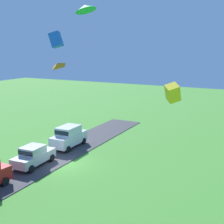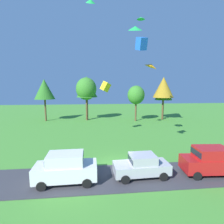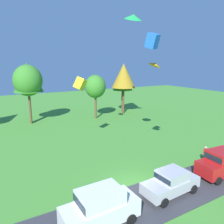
# 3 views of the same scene
# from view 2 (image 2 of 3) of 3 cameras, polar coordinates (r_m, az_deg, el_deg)

# --- Properties ---
(ground_plane) EXTENTS (120.00, 120.00, 0.00)m
(ground_plane) POSITION_cam_2_polar(r_m,az_deg,el_deg) (16.82, 1.74, -17.24)
(ground_plane) COLOR #478E33
(pavement_strip) EXTENTS (36.00, 4.40, 0.06)m
(pavement_strip) POSITION_cam_2_polar(r_m,az_deg,el_deg) (15.03, 2.82, -20.39)
(pavement_strip) COLOR #38383D
(pavement_strip) RESTS_ON ground
(car_suv_mid_row) EXTENTS (4.64, 2.13, 2.28)m
(car_suv_mid_row) POSITION_cam_2_polar(r_m,az_deg,el_deg) (14.11, -14.86, -16.91)
(car_suv_mid_row) COLOR white
(car_suv_mid_row) RESTS_ON ground
(car_sedan_by_flagpole) EXTENTS (4.48, 2.11, 1.84)m
(car_sedan_by_flagpole) POSITION_cam_2_polar(r_m,az_deg,el_deg) (14.76, 9.66, -16.68)
(car_sedan_by_flagpole) COLOR #B7B7BC
(car_sedan_by_flagpole) RESTS_ON ground
(car_suv_near_entrance) EXTENTS (4.72, 2.31, 2.28)m
(car_suv_near_entrance) POSITION_cam_2_polar(r_m,az_deg,el_deg) (16.92, 29.60, -13.41)
(car_suv_near_entrance) COLOR red
(car_suv_near_entrance) RESTS_ON ground
(person_watching_sky) EXTENTS (0.36, 0.24, 1.71)m
(person_watching_sky) POSITION_cam_2_polar(r_m,az_deg,el_deg) (19.35, 27.52, -11.92)
(person_watching_sky) COLOR #2D334C
(person_watching_sky) RESTS_ON ground
(tree_left_of_center) EXTENTS (4.22, 4.22, 8.91)m
(tree_left_of_center) POSITION_cam_2_polar(r_m,az_deg,el_deg) (39.80, -21.21, 6.92)
(tree_left_of_center) COLOR brown
(tree_left_of_center) RESTS_ON ground
(tree_lone_near) EXTENTS (4.40, 4.40, 9.29)m
(tree_lone_near) POSITION_cam_2_polar(r_m,az_deg,el_deg) (38.37, -8.41, 7.46)
(tree_lone_near) COLOR brown
(tree_lone_near) RESTS_ON ground
(tree_far_left) EXTENTS (4.54, 4.54, 9.59)m
(tree_far_left) POSITION_cam_2_polar(r_m,az_deg,el_deg) (39.01, -8.21, 8.13)
(tree_far_left) COLOR brown
(tree_far_left) RESTS_ON ground
(tree_center_back) EXTENTS (3.58, 3.58, 7.56)m
(tree_center_back) POSITION_cam_2_polar(r_m,az_deg,el_deg) (37.40, 7.86, 5.49)
(tree_center_back) COLOR brown
(tree_center_back) RESTS_ON ground
(tree_right_of_center) EXTENTS (4.47, 4.47, 9.43)m
(tree_right_of_center) POSITION_cam_2_polar(r_m,az_deg,el_deg) (40.23, 16.45, 7.70)
(tree_right_of_center) COLOR brown
(tree_right_of_center) RESTS_ON ground
(tree_far_right) EXTENTS (3.90, 3.90, 8.23)m
(tree_far_right) POSITION_cam_2_polar(r_m,az_deg,el_deg) (41.71, 16.50, 6.44)
(tree_far_right) COLOR brown
(tree_far_right) RESTS_ON ground
(kite_diamond_over_trees) EXTENTS (1.21, 1.15, 0.61)m
(kite_diamond_over_trees) POSITION_cam_2_polar(r_m,az_deg,el_deg) (18.62, 12.75, 14.55)
(kite_diamond_over_trees) COLOR orange
(kite_delta_near_flag) EXTENTS (1.51, 1.51, 0.33)m
(kite_delta_near_flag) POSITION_cam_2_polar(r_m,az_deg,el_deg) (27.47, 9.41, 27.96)
(kite_delta_near_flag) COLOR green
(kite_delta_trailing_tail) EXTENTS (1.75, 1.80, 0.87)m
(kite_delta_trailing_tail) POSITION_cam_2_polar(r_m,az_deg,el_deg) (20.56, 7.59, 25.47)
(kite_delta_trailing_tail) COLOR green
(kite_delta_high_left) EXTENTS (1.23, 1.25, 0.87)m
(kite_delta_high_left) POSITION_cam_2_polar(r_m,az_deg,el_deg) (23.71, -7.04, 32.27)
(kite_delta_high_left) COLOR green
(kite_box_topmost) EXTENTS (1.03, 1.32, 1.36)m
(kite_box_topmost) POSITION_cam_2_polar(r_m,az_deg,el_deg) (17.46, 9.57, 21.13)
(kite_box_topmost) COLOR blue
(kite_box_mid_center) EXTENTS (1.67, 1.24, 1.66)m
(kite_box_mid_center) POSITION_cam_2_polar(r_m,az_deg,el_deg) (24.97, -2.13, 8.26)
(kite_box_mid_center) COLOR yellow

